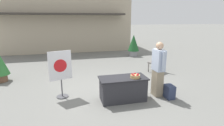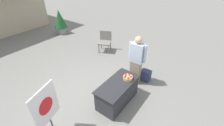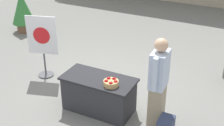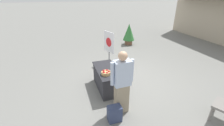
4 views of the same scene
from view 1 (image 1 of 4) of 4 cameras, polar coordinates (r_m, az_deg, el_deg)
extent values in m
plane|color=slate|center=(6.06, -0.47, -9.12)|extent=(120.00, 120.00, 0.00)
cube|color=#B7A88E|center=(15.02, -15.40, 12.95)|extent=(9.80, 4.62, 4.34)
cube|color=#38332D|center=(12.26, -15.85, 15.15)|extent=(8.33, 0.90, 0.12)
cube|color=#2D2D33|center=(5.34, 3.56, -8.56)|extent=(1.33, 0.64, 0.68)
cube|color=#242428|center=(5.21, 3.62, -4.93)|extent=(1.42, 0.68, 0.04)
cylinder|color=tan|center=(5.18, 7.58, -4.34)|extent=(0.28, 0.28, 0.10)
sphere|color=red|center=(5.21, 8.46, -3.81)|extent=(0.08, 0.08, 0.08)
sphere|color=#A30F14|center=(5.25, 7.44, -3.62)|extent=(0.08, 0.08, 0.08)
sphere|color=#A30F14|center=(5.19, 6.64, -3.81)|extent=(0.08, 0.08, 0.08)
sphere|color=#A30F14|center=(5.09, 7.08, -4.17)|extent=(0.08, 0.08, 0.08)
sphere|color=#A30F14|center=(5.11, 8.30, -4.16)|extent=(0.08, 0.08, 0.08)
cube|color=gray|center=(5.78, 14.55, -6.32)|extent=(0.25, 0.35, 0.84)
cube|color=silver|center=(5.57, 15.03, 0.89)|extent=(0.28, 0.43, 0.66)
sphere|color=tan|center=(5.49, 15.33, 5.47)|extent=(0.23, 0.23, 0.23)
cylinder|color=silver|center=(5.35, 16.47, 0.54)|extent=(0.09, 0.09, 0.61)
cylinder|color=silver|center=(5.78, 13.73, 1.73)|extent=(0.09, 0.09, 0.61)
cube|color=#2D3856|center=(5.76, 18.22, -8.89)|extent=(0.24, 0.34, 0.42)
cylinder|color=#4C4C51|center=(5.85, -15.85, -10.46)|extent=(0.36, 0.36, 0.03)
cylinder|color=#4C4C51|center=(5.73, -16.05, -7.82)|extent=(0.04, 0.04, 0.55)
cube|color=silver|center=(5.51, -16.56, -0.82)|extent=(0.67, 0.24, 0.90)
cylinder|color=red|center=(5.49, -16.51, -0.87)|extent=(0.37, 0.12, 0.39)
cylinder|color=gray|center=(7.97, 14.44, -2.17)|extent=(0.05, 0.05, 0.42)
cylinder|color=gray|center=(8.24, 11.82, -1.47)|extent=(0.05, 0.05, 0.42)
cylinder|color=gray|center=(8.34, 16.37, -1.57)|extent=(0.05, 0.05, 0.42)
cylinder|color=gray|center=(8.60, 13.80, -0.92)|extent=(0.05, 0.05, 0.42)
cube|color=gray|center=(8.22, 14.21, 0.07)|extent=(0.73, 0.73, 0.06)
cube|color=gray|center=(8.36, 15.32, 2.07)|extent=(0.29, 0.52, 0.46)
cylinder|color=gray|center=(11.53, 6.95, 3.12)|extent=(0.54, 0.54, 0.36)
cone|color=#1E5628|center=(11.42, 7.06, 6.57)|extent=(0.73, 0.73, 1.03)
cylinder|color=brown|center=(8.14, -32.51, -4.16)|extent=(0.47, 0.47, 0.29)
camera|label=2|loc=(3.34, -40.49, 30.55)|focal=24.00mm
camera|label=3|loc=(4.22, 77.65, 21.01)|focal=50.00mm
camera|label=4|loc=(6.62, 45.97, 14.61)|focal=24.00mm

